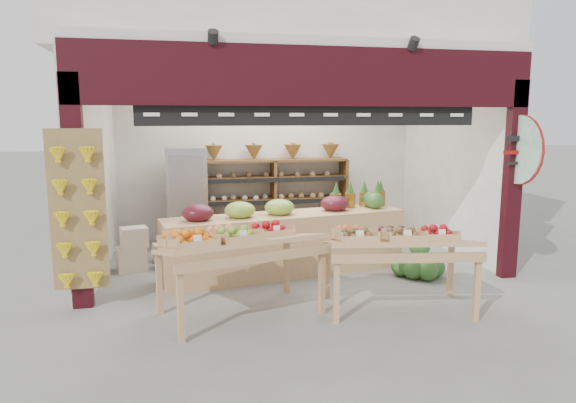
# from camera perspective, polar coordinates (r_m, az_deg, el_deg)

# --- Properties ---
(ground) EXTENTS (60.00, 60.00, 0.00)m
(ground) POSITION_cam_1_polar(r_m,az_deg,el_deg) (7.59, 0.78, -7.30)
(ground) COLOR slate
(ground) RESTS_ON ground
(shop_structure) EXTENTS (6.36, 5.12, 5.40)m
(shop_structure) POSITION_cam_1_polar(r_m,az_deg,el_deg) (9.03, -1.59, 20.46)
(shop_structure) COLOR white
(shop_structure) RESTS_ON ground
(banana_board) EXTENTS (0.60, 0.15, 1.80)m
(banana_board) POSITION_cam_1_polar(r_m,az_deg,el_deg) (6.12, -22.34, -1.27)
(banana_board) COLOR olive
(banana_board) RESTS_ON ground
(gift_sign) EXTENTS (0.04, 0.93, 0.92)m
(gift_sign) POSITION_cam_1_polar(r_m,az_deg,el_deg) (7.39, 24.31, 5.25)
(gift_sign) COLOR #BFF0D3
(gift_sign) RESTS_ON ground
(back_shelving) EXTENTS (2.71, 0.44, 1.70)m
(back_shelving) POSITION_cam_1_polar(r_m,az_deg,el_deg) (9.28, -1.61, 2.27)
(back_shelving) COLOR brown
(back_shelving) RESTS_ON ground
(refrigerator) EXTENTS (0.66, 0.66, 1.69)m
(refrigerator) POSITION_cam_1_polar(r_m,az_deg,el_deg) (8.74, -11.13, 0.40)
(refrigerator) COLOR #B0B3B7
(refrigerator) RESTS_ON ground
(cardboard_stack) EXTENTS (1.01, 0.79, 0.63)m
(cardboard_stack) POSITION_cam_1_polar(r_m,az_deg,el_deg) (7.78, -15.21, -5.46)
(cardboard_stack) COLOR silver
(cardboard_stack) RESTS_ON ground
(mid_counter) EXTENTS (3.46, 1.24, 1.07)m
(mid_counter) POSITION_cam_1_polar(r_m,az_deg,el_deg) (7.17, -0.28, -4.41)
(mid_counter) COLOR tan
(mid_counter) RESTS_ON ground
(display_table_left) EXTENTS (1.91, 1.38, 1.08)m
(display_table_left) POSITION_cam_1_polar(r_m,az_deg,el_deg) (5.62, -6.59, -4.36)
(display_table_left) COLOR tan
(display_table_left) RESTS_ON ground
(display_table_right) EXTENTS (1.76, 1.17, 1.04)m
(display_table_right) POSITION_cam_1_polar(r_m,az_deg,el_deg) (5.92, 11.55, -4.17)
(display_table_right) COLOR tan
(display_table_right) RESTS_ON ground
(watermelon_pile) EXTENTS (0.70, 0.70, 0.55)m
(watermelon_pile) POSITION_cam_1_polar(r_m,az_deg,el_deg) (7.35, 14.21, -6.66)
(watermelon_pile) COLOR #1C4818
(watermelon_pile) RESTS_ON ground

